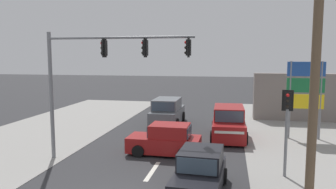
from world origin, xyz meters
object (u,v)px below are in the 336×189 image
at_px(traffic_signal_mast, 98,68).
at_px(pedestal_signal_right_kerb, 287,118).
at_px(utility_pole_foreground_right, 313,28).
at_px(hatchback_kerbside_parked, 166,140).
at_px(shopping_plaza_sign, 305,89).
at_px(suv_oncoming_near, 229,123).
at_px(hatchback_crossing_left, 200,173).
at_px(suv_receding_far, 167,112).

relative_size(traffic_signal_mast, pedestal_signal_right_kerb, 1.94).
bearing_deg(utility_pole_foreground_right, hatchback_kerbside_parked, 131.96).
bearing_deg(pedestal_signal_right_kerb, shopping_plaza_sign, 72.77).
bearing_deg(suv_oncoming_near, shopping_plaza_sign, 7.07).
bearing_deg(hatchback_crossing_left, suv_oncoming_near, 83.38).
bearing_deg(hatchback_kerbside_parked, pedestal_signal_right_kerb, -22.09).
bearing_deg(pedestal_signal_right_kerb, hatchback_kerbside_parked, 157.91).
xyz_separation_m(traffic_signal_mast, pedestal_signal_right_kerb, (8.17, -0.52, -1.94)).
bearing_deg(suv_oncoming_near, hatchback_crossing_left, -96.62).
height_order(shopping_plaza_sign, hatchback_kerbside_parked, shopping_plaza_sign).
xyz_separation_m(shopping_plaza_sign, hatchback_kerbside_parked, (-7.43, -4.50, -2.28)).
bearing_deg(traffic_signal_mast, suv_receding_far, 80.03).
xyz_separation_m(pedestal_signal_right_kerb, suv_oncoming_near, (-2.29, 6.14, -1.53)).
height_order(hatchback_kerbside_parked, hatchback_crossing_left, same).
xyz_separation_m(pedestal_signal_right_kerb, hatchback_kerbside_parked, (-5.36, 2.18, -1.71)).
distance_m(shopping_plaza_sign, hatchback_kerbside_parked, 8.98).
xyz_separation_m(utility_pole_foreground_right, hatchback_kerbside_parked, (-5.32, 5.91, -4.95)).
bearing_deg(shopping_plaza_sign, hatchback_crossing_left, -121.06).
height_order(traffic_signal_mast, shopping_plaza_sign, traffic_signal_mast).
xyz_separation_m(suv_receding_far, suv_oncoming_near, (4.35, -3.11, 0.00)).
bearing_deg(suv_receding_far, pedestal_signal_right_kerb, -54.32).
xyz_separation_m(pedestal_signal_right_kerb, hatchback_crossing_left, (-3.25, -2.16, -1.71)).
bearing_deg(hatchback_kerbside_parked, hatchback_crossing_left, -64.07).
relative_size(suv_receding_far, hatchback_kerbside_parked, 1.24).
height_order(utility_pole_foreground_right, traffic_signal_mast, utility_pole_foreground_right).
bearing_deg(shopping_plaza_sign, traffic_signal_mast, -148.99).
distance_m(utility_pole_foreground_right, pedestal_signal_right_kerb, 4.94).
bearing_deg(traffic_signal_mast, hatchback_kerbside_parked, 30.53).
distance_m(traffic_signal_mast, hatchback_crossing_left, 6.69).
bearing_deg(suv_oncoming_near, traffic_signal_mast, -136.33).
bearing_deg(suv_receding_far, utility_pole_foreground_right, -63.08).
xyz_separation_m(pedestal_signal_right_kerb, shopping_plaza_sign, (2.07, 6.68, 0.57)).
relative_size(shopping_plaza_sign, suv_receding_far, 1.01).
distance_m(shopping_plaza_sign, suv_receding_far, 9.32).
relative_size(utility_pole_foreground_right, suv_oncoming_near, 2.31).
bearing_deg(hatchback_crossing_left, traffic_signal_mast, 151.42).
height_order(suv_receding_far, hatchback_crossing_left, suv_receding_far).
bearing_deg(utility_pole_foreground_right, suv_receding_far, 116.92).
distance_m(pedestal_signal_right_kerb, hatchback_kerbside_parked, 6.04).
bearing_deg(traffic_signal_mast, shopping_plaza_sign, 31.01).
distance_m(pedestal_signal_right_kerb, shopping_plaza_sign, 7.01).
distance_m(traffic_signal_mast, suv_receding_far, 9.52).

